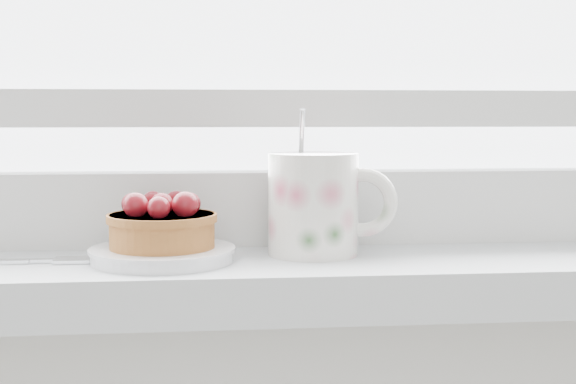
{
  "coord_description": "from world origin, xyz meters",
  "views": [
    {
      "loc": [
        -0.03,
        1.2,
        1.06
      ],
      "look_at": [
        0.05,
        1.88,
        1.0
      ],
      "focal_mm": 50.0,
      "sensor_mm": 36.0,
      "label": 1
    }
  ],
  "objects": [
    {
      "name": "fork",
      "position": [
        -0.19,
        1.88,
        0.94
      ],
      "size": [
        0.2,
        0.03,
        0.0
      ],
      "color": "silver",
      "rests_on": "windowsill"
    },
    {
      "name": "raspberry_tart",
      "position": [
        -0.06,
        1.88,
        0.97
      ],
      "size": [
        0.09,
        0.09,
        0.05
      ],
      "color": "brown",
      "rests_on": "saucer"
    },
    {
      "name": "saucer",
      "position": [
        -0.06,
        1.88,
        0.95
      ],
      "size": [
        0.12,
        0.12,
        0.01
      ],
      "primitive_type": "cylinder",
      "color": "white",
      "rests_on": "windowsill"
    },
    {
      "name": "floral_mug",
      "position": [
        0.07,
        1.9,
        0.99
      ],
      "size": [
        0.12,
        0.09,
        0.13
      ],
      "color": "silver",
      "rests_on": "windowsill"
    }
  ]
}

